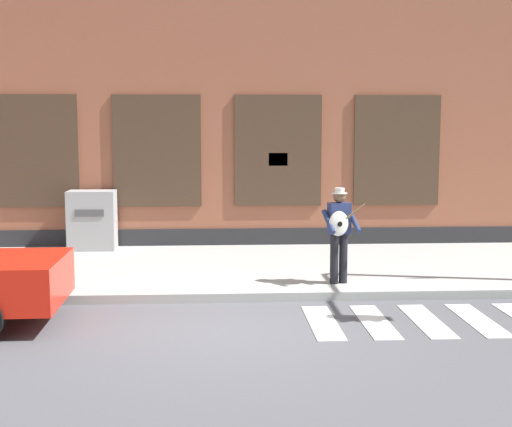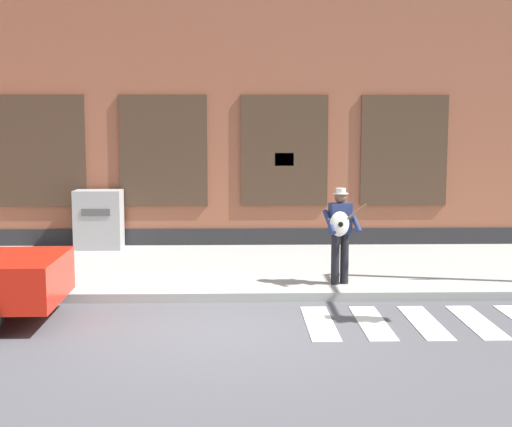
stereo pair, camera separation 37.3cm
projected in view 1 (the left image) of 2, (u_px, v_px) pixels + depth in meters
ground_plane at (220, 329)px, 10.44m from camera, size 160.00×160.00×0.00m
sidewalk at (219, 269)px, 14.42m from camera, size 28.00×4.96×0.16m
building_backdrop at (217, 76)px, 18.34m from camera, size 28.00×4.06×8.50m
crosswalk at (477, 320)px, 10.90m from camera, size 5.20×1.90×0.01m
busker at (339, 229)px, 12.62m from camera, size 0.76×0.62×1.71m
utility_box at (92, 220)px, 16.18m from camera, size 1.06×0.66×1.35m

